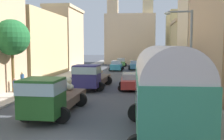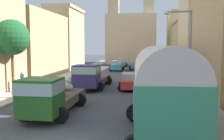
% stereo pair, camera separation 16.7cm
% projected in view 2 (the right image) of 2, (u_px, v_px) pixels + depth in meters
% --- Properties ---
extents(ground_plane, '(154.00, 154.00, 0.00)m').
position_uv_depth(ground_plane, '(120.00, 76.00, 36.73)').
color(ground_plane, '#41444C').
extents(sidewalk_left, '(2.50, 70.00, 0.14)m').
position_uv_depth(sidewalk_left, '(69.00, 75.00, 37.67)').
color(sidewalk_left, '#B0A99F').
rests_on(sidewalk_left, ground).
extents(sidewalk_right, '(2.50, 70.00, 0.14)m').
position_uv_depth(sidewalk_right, '(173.00, 76.00, 35.77)').
color(sidewalk_right, gray).
rests_on(sidewalk_right, ground).
extents(building_left_2, '(5.04, 13.47, 8.49)m').
position_uv_depth(building_left_2, '(35.00, 45.00, 34.90)').
color(building_left_2, tan).
rests_on(building_left_2, ground).
extents(building_left_3, '(4.81, 10.08, 10.81)m').
position_uv_depth(building_left_3, '(66.00, 38.00, 47.03)').
color(building_left_3, tan).
rests_on(building_left_3, ground).
extents(building_right_2, '(6.35, 10.81, 12.73)m').
position_uv_depth(building_right_2, '(204.00, 30.00, 36.47)').
color(building_right_2, beige).
rests_on(building_right_2, ground).
extents(building_right_3, '(5.29, 11.27, 8.61)m').
position_uv_depth(building_right_3, '(187.00, 45.00, 47.92)').
color(building_right_3, tan).
rests_on(building_right_3, ground).
extents(building_right_4, '(4.19, 13.48, 11.55)m').
position_uv_depth(building_right_4, '(178.00, 38.00, 60.47)').
color(building_right_4, tan).
rests_on(building_right_4, ground).
extents(distant_church, '(11.20, 7.85, 19.09)m').
position_uv_depth(distant_church, '(131.00, 36.00, 61.27)').
color(distant_church, beige).
rests_on(distant_church, ground).
extents(parked_bus_0, '(3.55, 8.41, 4.23)m').
position_uv_depth(parked_bus_0, '(161.00, 88.00, 11.93)').
color(parked_bus_0, '#3A9471').
rests_on(parked_bus_0, ground).
extents(parked_bus_1, '(3.44, 8.41, 4.20)m').
position_uv_depth(parked_bus_1, '(158.00, 65.00, 25.68)').
color(parked_bus_1, beige).
rests_on(parked_bus_1, ground).
extents(parked_bus_2, '(3.58, 8.46, 4.18)m').
position_uv_depth(parked_bus_2, '(155.00, 59.00, 36.99)').
color(parked_bus_2, gold).
rests_on(parked_bus_2, ground).
extents(cargo_truck_0, '(2.99, 6.88, 2.47)m').
position_uv_depth(cargo_truck_0, '(50.00, 95.00, 15.71)').
color(cargo_truck_0, '#245723').
rests_on(cargo_truck_0, ground).
extents(cargo_truck_1, '(3.31, 7.26, 2.46)m').
position_uv_depth(cargo_truck_1, '(91.00, 76.00, 25.53)').
color(cargo_truck_1, navy).
rests_on(cargo_truck_1, ground).
extents(car_0, '(2.38, 3.92, 1.70)m').
position_uv_depth(car_0, '(117.00, 66.00, 44.13)').
color(car_0, '#3595BE').
rests_on(car_0, ground).
extents(car_1, '(2.42, 3.94, 1.61)m').
position_uv_depth(car_1, '(122.00, 62.00, 53.53)').
color(car_1, '#478F4A').
rests_on(car_1, ground).
extents(car_2, '(2.55, 4.36, 1.56)m').
position_uv_depth(car_2, '(131.00, 81.00, 25.60)').
color(car_2, '#B1322F').
rests_on(car_2, ground).
extents(car_3, '(2.39, 4.29, 1.56)m').
position_uv_depth(car_3, '(135.00, 65.00, 46.14)').
color(car_3, '#4187C0').
rests_on(car_3, ground).
extents(pedestrian_2, '(0.47, 0.47, 1.89)m').
position_uv_depth(pedestrian_2, '(22.00, 81.00, 23.67)').
color(pedestrian_2, '#6C7557').
rests_on(pedestrian_2, ground).
extents(pedestrian_3, '(0.40, 0.40, 1.70)m').
position_uv_depth(pedestrian_3, '(15.00, 87.00, 20.82)').
color(pedestrian_3, '#737156').
rests_on(pedestrian_3, ground).
extents(streetlamp_near, '(1.85, 0.28, 6.52)m').
position_uv_depth(streetlamp_near, '(186.00, 50.00, 17.36)').
color(streetlamp_near, gray).
rests_on(streetlamp_near, ground).
extents(roadside_tree_1, '(3.10, 3.10, 6.48)m').
position_uv_depth(roadside_tree_1, '(12.00, 38.00, 22.85)').
color(roadside_tree_1, brown).
rests_on(roadside_tree_1, ground).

